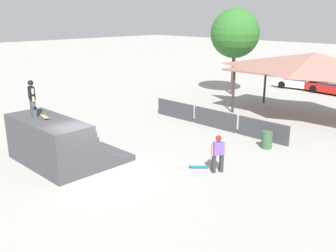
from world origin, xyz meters
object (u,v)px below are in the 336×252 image
object	(u,v)px
skateboard_on_deck	(45,117)
bystander_walking	(218,151)
tree_beside_pavilion	(235,34)
parked_car_red	(333,87)
trash_bin	(267,140)
skateboard_on_ground	(198,167)
parked_car_white	(298,82)
skater_on_deck	(32,96)

from	to	relation	value
skateboard_on_deck	bystander_walking	xyz separation A→B (m)	(6.02, 4.44, -1.17)
bystander_walking	tree_beside_pavilion	size ratio (longest dim) A/B	0.24
parked_car_red	bystander_walking	bearing A→B (deg)	-73.10
bystander_walking	skateboard_on_deck	bearing A→B (deg)	-22.71
skateboard_on_deck	parked_car_red	bearing A→B (deg)	96.48
tree_beside_pavilion	trash_bin	bearing A→B (deg)	-47.46
parked_car_red	tree_beside_pavilion	bearing A→B (deg)	-126.85
skateboard_on_ground	parked_car_red	distance (m)	20.06
parked_car_red	trash_bin	bearing A→B (deg)	-71.11
parked_car_white	parked_car_red	bearing A→B (deg)	-10.37
trash_bin	parked_car_white	size ratio (longest dim) A/B	0.20
bystander_walking	trash_bin	distance (m)	4.11
skateboard_on_deck	skateboard_on_ground	xyz separation A→B (m)	(5.14, 4.21, -2.07)
skateboard_on_ground	parked_car_white	bearing A→B (deg)	-118.38
tree_beside_pavilion	skateboard_on_ground	bearing A→B (deg)	-59.98
tree_beside_pavilion	skater_on_deck	bearing A→B (deg)	-82.63
tree_beside_pavilion	parked_car_red	bearing A→B (deg)	45.07
parked_car_red	skater_on_deck	bearing A→B (deg)	-90.16
bystander_walking	parked_car_red	size ratio (longest dim) A/B	0.37
parked_car_white	skateboard_on_ground	bearing A→B (deg)	-81.03
trash_bin	parked_car_red	distance (m)	15.91
bystander_walking	parked_car_red	xyz separation A→B (m)	(-3.06, 19.70, -0.35)
skater_on_deck	parked_car_white	size ratio (longest dim) A/B	0.39
bystander_walking	parked_car_red	distance (m)	19.94
bystander_walking	parked_car_white	world-z (taller)	bystander_walking
bystander_walking	parked_car_red	world-z (taller)	bystander_walking
tree_beside_pavilion	trash_bin	distance (m)	13.91
trash_bin	tree_beside_pavilion	bearing A→B (deg)	132.54
skater_on_deck	trash_bin	distance (m)	11.19
skateboard_on_deck	bystander_walking	bearing A→B (deg)	49.89
skateboard_on_deck	parked_car_white	xyz separation A→B (m)	(-0.18, 24.39, -1.52)
tree_beside_pavilion	skateboard_on_deck	bearing A→B (deg)	-80.79
skater_on_deck	bystander_walking	distance (m)	8.32
bystander_walking	tree_beside_pavilion	xyz separation A→B (m)	(-8.97, 13.78, 3.97)
skater_on_deck	parked_car_red	xyz separation A→B (m)	(3.53, 24.35, -2.39)
skateboard_on_deck	bystander_walking	distance (m)	7.57
bystander_walking	trash_bin	size ratio (longest dim) A/B	1.91
bystander_walking	trash_bin	xyz separation A→B (m)	(-0.07, 4.08, -0.53)
trash_bin	parked_car_red	size ratio (longest dim) A/B	0.19
skateboard_on_deck	trash_bin	xyz separation A→B (m)	(5.94, 8.52, -1.70)
skateboard_on_ground	trash_bin	distance (m)	4.40
skateboard_on_deck	parked_car_red	size ratio (longest dim) A/B	0.19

